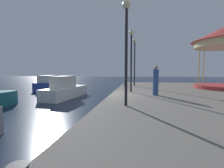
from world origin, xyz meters
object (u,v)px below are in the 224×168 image
(lamp_post_near_edge, at_px, (126,35))
(motorboat_white, at_px, (65,90))
(lamp_post_far_end, at_px, (135,54))
(bollard_south, at_px, (125,84))
(motorboat_blue, at_px, (52,84))
(lamp_post_mid_promenade, at_px, (131,50))
(person_far_corner, at_px, (156,81))

(lamp_post_near_edge, bearing_deg, motorboat_white, 133.77)
(lamp_post_far_end, relative_size, bollard_south, 11.74)
(motorboat_white, relative_size, motorboat_blue, 0.91)
(lamp_post_mid_promenade, distance_m, person_far_corner, 2.95)
(motorboat_white, bearing_deg, lamp_post_mid_promenade, -12.62)
(motorboat_white, distance_m, bollard_south, 6.03)
(lamp_post_near_edge, distance_m, bollard_south, 9.80)
(bollard_south, bearing_deg, motorboat_white, -144.43)
(motorboat_white, height_order, lamp_post_mid_promenade, lamp_post_mid_promenade)
(motorboat_white, bearing_deg, bollard_south, 35.57)
(motorboat_white, xyz_separation_m, person_far_corner, (7.22, -2.61, 0.97))
(motorboat_blue, xyz_separation_m, lamp_post_near_edge, (9.95, -11.16, 3.09))
(person_far_corner, bearing_deg, lamp_post_far_end, 103.25)
(bollard_south, bearing_deg, motorboat_blue, 168.99)
(motorboat_white, relative_size, bollard_south, 13.02)
(lamp_post_near_edge, distance_m, lamp_post_mid_promenade, 4.60)
(motorboat_blue, bearing_deg, lamp_post_near_edge, -48.29)
(lamp_post_mid_promenade, xyz_separation_m, person_far_corner, (1.56, -1.34, -2.11))
(motorboat_white, xyz_separation_m, bollard_south, (4.90, 3.50, 0.31))
(lamp_post_far_end, bearing_deg, person_far_corner, -76.75)
(motorboat_white, bearing_deg, lamp_post_near_edge, -46.23)
(lamp_post_near_edge, height_order, lamp_post_far_end, lamp_post_far_end)
(lamp_post_near_edge, height_order, bollard_south, lamp_post_near_edge)
(motorboat_white, xyz_separation_m, lamp_post_far_end, (5.82, 3.33, 3.28))
(motorboat_blue, relative_size, lamp_post_near_edge, 1.31)
(lamp_post_far_end, bearing_deg, motorboat_white, -150.19)
(motorboat_blue, xyz_separation_m, person_far_corner, (11.54, -7.90, 0.97))
(lamp_post_far_end, height_order, person_far_corner, lamp_post_far_end)
(motorboat_white, bearing_deg, person_far_corner, -19.85)
(lamp_post_mid_promenade, bearing_deg, lamp_post_near_edge, -90.44)
(person_far_corner, bearing_deg, motorboat_blue, 145.61)
(bollard_south, height_order, person_far_corner, person_far_corner)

